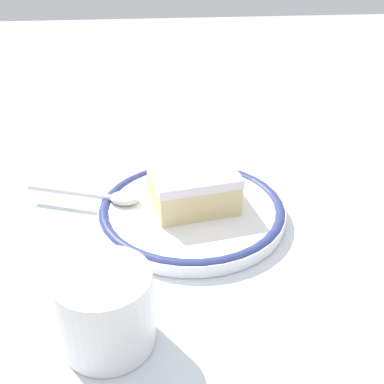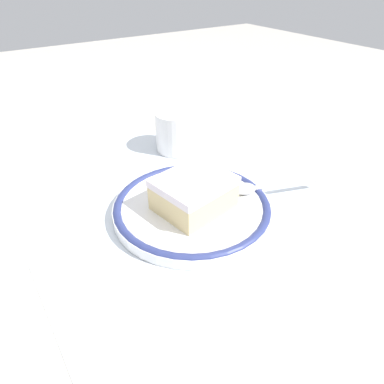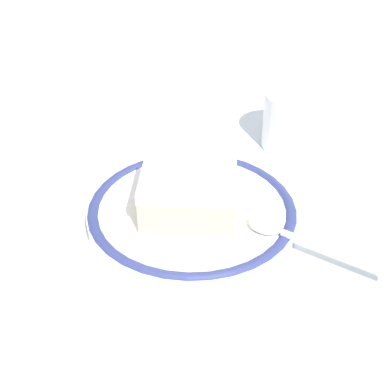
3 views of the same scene
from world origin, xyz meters
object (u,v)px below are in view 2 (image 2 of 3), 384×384
(cake_slice, at_px, (194,193))
(cup, at_px, (177,133))
(plate, at_px, (192,207))
(spoon, at_px, (260,187))

(cake_slice, height_order, cup, cup)
(plate, xyz_separation_m, cake_slice, (-0.01, 0.00, 0.03))
(plate, xyz_separation_m, spoon, (-0.03, -0.10, 0.01))
(plate, relative_size, cake_slice, 2.03)
(cake_slice, bearing_deg, plate, -14.94)
(plate, relative_size, spoon, 1.56)
(spoon, height_order, cup, cup)
(spoon, bearing_deg, plate, 76.03)
(plate, relative_size, cup, 2.77)
(spoon, relative_size, cup, 1.78)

